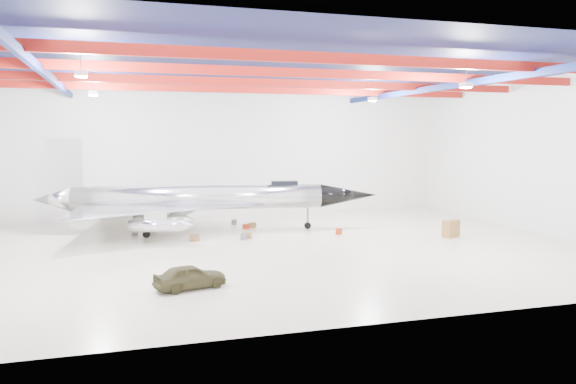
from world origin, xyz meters
name	(u,v)px	position (x,y,z in m)	size (l,w,h in m)	color
floor	(264,248)	(0.00, 0.00, 0.00)	(40.00, 40.00, 0.00)	beige
wall_back	(221,152)	(0.00, 15.00, 5.50)	(40.00, 40.00, 0.00)	silver
wall_right	(536,156)	(20.00, 0.00, 5.50)	(30.00, 30.00, 0.00)	silver
ceiling	(264,67)	(0.00, 0.00, 11.00)	(40.00, 40.00, 0.00)	#0A0F38
ceiling_structure	(264,79)	(0.00, 0.00, 10.32)	(39.50, 29.50, 1.08)	#9D1811
jet_aircraft	(199,201)	(-3.06, 7.20, 2.22)	(24.74, 16.16, 6.77)	silver
jeep	(190,277)	(-5.54, -8.17, 0.56)	(1.32, 3.27, 1.12)	#3E3A1F
desk	(451,228)	(13.20, -0.02, 0.59)	(1.28, 0.64, 1.17)	brown
crate_ply	(195,238)	(-3.86, 3.49, 0.21)	(0.60, 0.48, 0.42)	olive
toolbox_red	(246,226)	(0.47, 7.42, 0.17)	(0.49, 0.39, 0.34)	#982A0F
engine_drum	(244,237)	(-0.67, 2.96, 0.20)	(0.45, 0.45, 0.41)	#59595B
parts_bin	(252,225)	(1.05, 7.76, 0.19)	(0.54, 0.43, 0.38)	olive
crate_small	(135,234)	(-7.61, 6.76, 0.13)	(0.38, 0.30, 0.26)	#59595B
tool_chest	(339,231)	(6.21, 3.11, 0.21)	(0.47, 0.47, 0.42)	#982A0F
oil_barrel	(247,236)	(-0.36, 3.37, 0.20)	(0.57, 0.46, 0.40)	olive
spares_box	(234,222)	(0.00, 9.62, 0.20)	(0.45, 0.45, 0.40)	#59595B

